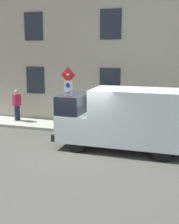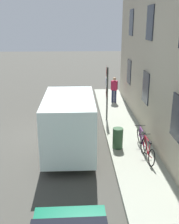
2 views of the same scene
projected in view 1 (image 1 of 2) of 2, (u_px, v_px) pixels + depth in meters
name	position (u px, v px, depth m)	size (l,w,h in m)	color
ground_plane	(84.00, 150.00, 12.28)	(80.00, 80.00, 0.00)	#45443D
sidewalk_slab	(105.00, 129.00, 15.33)	(1.93, 17.75, 0.14)	#9FA493
building_facade	(112.00, 57.00, 15.84)	(0.75, 15.75, 7.34)	#B2A790
sign_post_stacked	(68.00, 91.00, 14.73)	(0.17, 0.56, 2.96)	#474C47
delivery_van	(125.00, 118.00, 12.13)	(2.00, 5.33, 2.50)	white
bicycle_red	(165.00, 123.00, 14.74)	(0.46, 1.71, 0.89)	black
bicycle_purple	(146.00, 122.00, 15.03)	(0.46, 1.71, 0.89)	black
pedestrian	(17.00, 104.00, 16.79)	(0.47, 0.40, 1.72)	#262B47
litter_bin	(140.00, 125.00, 14.09)	(0.44, 0.44, 0.90)	#2D5133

